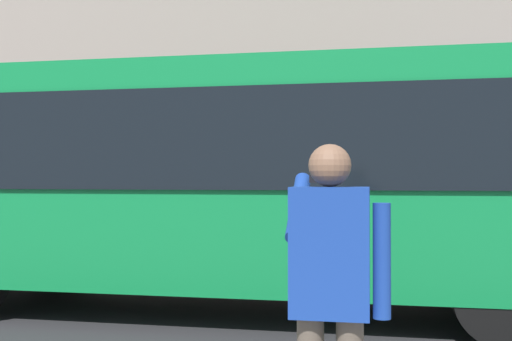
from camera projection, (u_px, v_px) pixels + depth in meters
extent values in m
plane|color=#232326|center=(345.00, 311.00, 7.67)|extent=(60.00, 60.00, 0.00)
cube|color=#0F7238|center=(234.00, 176.00, 7.72)|extent=(9.00, 2.50, 2.60)
cube|color=black|center=(208.00, 138.00, 6.49)|extent=(7.60, 0.06, 1.10)
cylinder|color=black|center=(60.00, 254.00, 9.35)|extent=(1.00, 0.28, 1.00)
cylinder|color=black|center=(469.00, 265.00, 8.21)|extent=(1.00, 0.28, 1.00)
cylinder|color=black|center=(503.00, 296.00, 6.05)|extent=(1.00, 0.28, 1.00)
cube|color=navy|center=(330.00, 251.00, 3.11)|extent=(0.40, 0.24, 0.66)
sphere|color=brown|center=(330.00, 165.00, 3.11)|extent=(0.22, 0.22, 0.22)
cylinder|color=navy|center=(382.00, 261.00, 3.06)|extent=(0.09, 0.09, 0.58)
cylinder|color=navy|center=(299.00, 207.00, 3.30)|extent=(0.09, 0.48, 0.37)
cube|color=black|center=(316.00, 170.00, 3.43)|extent=(0.07, 0.01, 0.14)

